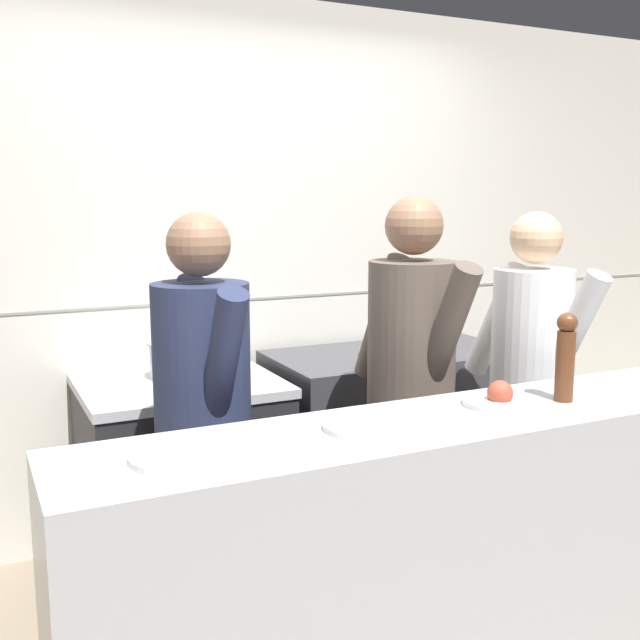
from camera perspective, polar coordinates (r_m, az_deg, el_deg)
wall_back_tiled at (r=3.75m, az=-5.87°, el=3.92°), size 8.00×0.06×2.60m
oven_range at (r=3.44m, az=-10.45°, el=-11.58°), size 0.85×0.71×0.86m
prep_counter at (r=3.84m, az=5.56°, el=-9.01°), size 1.21×0.65×0.89m
pass_counter at (r=2.59m, az=12.60°, el=-17.46°), size 2.69×0.45×1.00m
stock_pot at (r=3.35m, az=-10.33°, el=-2.85°), size 0.31×0.31×0.17m
mixing_bowl_steel at (r=3.76m, az=4.83°, el=-1.50°), size 0.21×0.21×0.10m
chefs_knife at (r=3.61m, az=5.57°, el=-2.71°), size 0.39×0.16×0.02m
plated_dish_main at (r=1.96m, az=-10.43°, el=-10.08°), size 0.27×0.27×0.02m
plated_dish_appetiser at (r=2.17m, az=3.56°, el=-8.03°), size 0.26×0.26×0.02m
plated_dish_dessert at (r=2.46m, az=13.54°, el=-5.88°), size 0.24×0.24×0.08m
pepper_mill at (r=2.54m, az=18.20°, el=-2.55°), size 0.07×0.07×0.29m
chef_head_cook at (r=2.60m, az=-8.88°, el=-7.76°), size 0.34×0.70×1.61m
chef_sous at (r=2.91m, az=6.93°, el=-5.24°), size 0.36×0.73×1.66m
chef_line at (r=3.24m, az=15.66°, el=-4.64°), size 0.38×0.70×1.60m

